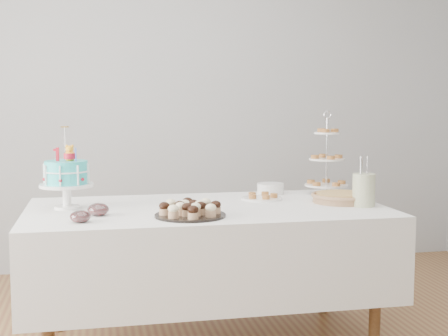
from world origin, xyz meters
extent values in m
cube|color=#A1A3A6|center=(0.00, 2.00, 1.35)|extent=(5.00, 0.04, 2.70)
cube|color=#A1A3A6|center=(0.00, -2.00, 1.35)|extent=(5.00, 0.04, 2.70)
cube|color=silver|center=(0.00, 0.30, 0.55)|extent=(1.92, 1.02, 0.45)
cylinder|color=brown|center=(-0.82, -0.07, 0.34)|extent=(0.06, 0.06, 0.67)
cylinder|color=brown|center=(0.82, -0.07, 0.34)|extent=(0.06, 0.06, 0.67)
cylinder|color=brown|center=(-0.82, 0.67, 0.34)|extent=(0.06, 0.06, 0.67)
cylinder|color=brown|center=(0.82, 0.67, 0.34)|extent=(0.06, 0.06, 0.67)
cylinder|color=#30D3D3|center=(-0.74, 0.39, 0.97)|extent=(0.22, 0.22, 0.12)
torus|color=white|center=(-0.74, 0.39, 0.97)|extent=(0.24, 0.24, 0.01)
cube|color=red|center=(-0.78, 0.39, 1.06)|extent=(0.02, 0.02, 0.07)
cylinder|color=blue|center=(-0.69, 0.34, 1.06)|extent=(0.01, 0.01, 0.07)
cylinder|color=silver|center=(-0.74, 0.42, 1.11)|extent=(0.00, 0.00, 0.17)
cylinder|color=gold|center=(-0.74, 0.42, 1.20)|extent=(0.04, 0.04, 0.01)
cylinder|color=black|center=(-0.13, 0.03, 0.78)|extent=(0.35, 0.35, 0.01)
ellipsoid|color=black|center=(-0.20, 0.03, 0.83)|extent=(0.05, 0.05, 0.04)
ellipsoid|color=#FFECC5|center=(-0.06, 0.03, 0.83)|extent=(0.05, 0.05, 0.04)
cylinder|color=tan|center=(0.77, 0.29, 0.79)|extent=(0.32, 0.32, 0.04)
cylinder|color=#AC8343|center=(0.77, 0.29, 0.81)|extent=(0.28, 0.28, 0.02)
torus|color=tan|center=(0.77, 0.29, 0.81)|extent=(0.34, 0.34, 0.02)
cylinder|color=silver|center=(0.80, 0.61, 1.01)|extent=(0.01, 0.01, 0.47)
cylinder|color=white|center=(0.80, 0.61, 0.83)|extent=(0.26, 0.26, 0.01)
cylinder|color=white|center=(0.80, 0.61, 0.99)|extent=(0.22, 0.22, 0.01)
cylinder|color=white|center=(0.80, 0.61, 1.15)|extent=(0.16, 0.16, 0.01)
torus|color=silver|center=(0.80, 0.61, 1.26)|extent=(0.05, 0.01, 0.05)
cylinder|color=white|center=(0.47, 0.70, 0.80)|extent=(0.16, 0.16, 0.06)
cylinder|color=white|center=(0.36, 0.49, 0.78)|extent=(0.24, 0.24, 0.01)
ellipsoid|color=silver|center=(-0.66, -0.02, 0.80)|extent=(0.10, 0.10, 0.06)
cylinder|color=#510607|center=(-0.66, -0.02, 0.79)|extent=(0.07, 0.07, 0.03)
ellipsoid|color=silver|center=(-0.58, 0.15, 0.80)|extent=(0.11, 0.11, 0.06)
cylinder|color=#510607|center=(-0.58, 0.15, 0.80)|extent=(0.07, 0.07, 0.03)
cylinder|color=#EEE4CD|center=(0.84, 0.14, 0.86)|extent=(0.12, 0.12, 0.18)
cylinder|color=#EEE4CD|center=(0.90, 0.17, 0.88)|extent=(0.01, 0.01, 0.09)
camera|label=1|loc=(-0.59, -2.99, 1.33)|focal=50.00mm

